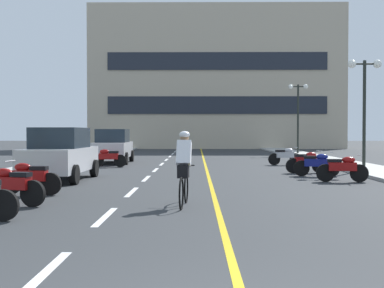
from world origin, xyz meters
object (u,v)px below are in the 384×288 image
(motorcycle_4, at_px, (343,168))
(street_lamp_mid, at_px, (364,88))
(motorcycle_6, at_px, (307,162))
(motorcycle_2, at_px, (11,185))
(parked_car_mid, at_px, (113,146))
(motorcycle_3, at_px, (29,177))
(parked_car_near, at_px, (60,154))
(street_lamp_far, at_px, (298,103))
(motorcycle_5, at_px, (317,164))
(motorcycle_7, at_px, (108,157))
(cyclist_rider, at_px, (184,167))
(motorcycle_8, at_px, (285,156))

(motorcycle_4, bearing_deg, street_lamp_mid, 64.58)
(motorcycle_6, bearing_deg, motorcycle_4, -83.72)
(motorcycle_6, bearing_deg, motorcycle_2, -133.87)
(parked_car_mid, xyz_separation_m, motorcycle_4, (9.35, -10.07, -0.44))
(motorcycle_6, bearing_deg, motorcycle_3, -141.41)
(parked_car_mid, bearing_deg, parked_car_near, -91.23)
(street_lamp_far, distance_m, motorcycle_4, 20.73)
(parked_car_mid, distance_m, motorcycle_6, 11.06)
(street_lamp_far, relative_size, motorcycle_5, 3.00)
(motorcycle_3, relative_size, motorcycle_4, 1.00)
(parked_car_mid, bearing_deg, motorcycle_7, -84.25)
(street_lamp_far, distance_m, cyclist_rider, 26.96)
(street_lamp_far, distance_m, motorcycle_3, 26.81)
(cyclist_rider, bearing_deg, street_lamp_mid, 54.06)
(motorcycle_4, xyz_separation_m, motorcycle_8, (-0.40, 8.45, 0.00))
(motorcycle_3, distance_m, cyclist_rider, 4.55)
(motorcycle_2, bearing_deg, street_lamp_far, 65.48)
(parked_car_near, distance_m, motorcycle_3, 4.06)
(motorcycle_8, bearing_deg, motorcycle_7, -169.82)
(motorcycle_5, height_order, cyclist_rider, cyclist_rider)
(motorcycle_6, height_order, motorcycle_8, same)
(motorcycle_3, bearing_deg, motorcycle_7, 88.65)
(street_lamp_far, distance_m, motorcycle_6, 17.29)
(motorcycle_4, bearing_deg, cyclist_rider, -133.94)
(motorcycle_4, bearing_deg, parked_car_near, 176.74)
(street_lamp_mid, relative_size, cyclist_rider, 2.65)
(motorcycle_5, bearing_deg, motorcycle_7, 151.20)
(parked_car_mid, xyz_separation_m, cyclist_rider, (4.20, -15.42, -0.03))
(motorcycle_4, relative_size, cyclist_rider, 0.96)
(motorcycle_4, bearing_deg, street_lamp_far, 82.52)
(parked_car_near, distance_m, motorcycle_2, 5.98)
(motorcycle_7, xyz_separation_m, motorcycle_8, (8.64, 1.55, 0.00))
(parked_car_near, relative_size, cyclist_rider, 2.40)
(street_lamp_far, bearing_deg, motorcycle_3, -116.68)
(street_lamp_mid, height_order, motorcycle_7, street_lamp_mid)
(street_lamp_far, bearing_deg, motorcycle_6, -100.40)
(motorcycle_4, height_order, motorcycle_7, same)
(parked_car_near, bearing_deg, parked_car_mid, 88.77)
(street_lamp_mid, bearing_deg, motorcycle_4, -115.42)
(street_lamp_mid, height_order, motorcycle_2, street_lamp_mid)
(motorcycle_4, height_order, cyclist_rider, cyclist_rider)
(street_lamp_mid, height_order, motorcycle_8, street_lamp_mid)
(parked_car_mid, distance_m, motorcycle_8, 9.12)
(parked_car_near, distance_m, parked_car_mid, 9.53)
(parked_car_mid, relative_size, motorcycle_2, 2.54)
(motorcycle_6, distance_m, motorcycle_7, 9.24)
(street_lamp_mid, relative_size, motorcycle_2, 2.81)
(street_lamp_far, bearing_deg, motorcycle_2, -114.52)
(motorcycle_3, relative_size, motorcycle_7, 1.00)
(motorcycle_7, xyz_separation_m, cyclist_rider, (3.88, -12.25, 0.41))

